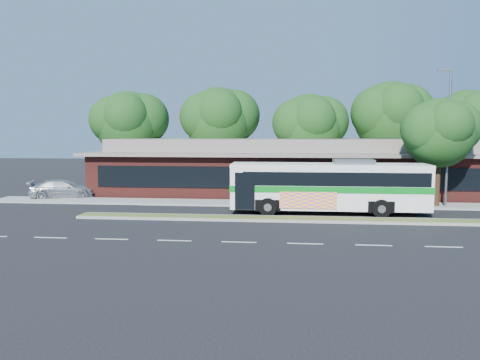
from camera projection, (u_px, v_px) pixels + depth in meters
The scene contains 14 objects.
ground at pixel (302, 222), 25.94m from camera, with size 120.00×120.00×0.00m, color black.
median_strip at pixel (301, 219), 26.53m from camera, with size 26.00×1.10×0.15m, color #505E27.
sidewalk at pixel (299, 204), 32.27m from camera, with size 44.00×2.60×0.12m, color gray.
parking_lot at pixel (73, 194), 37.63m from camera, with size 14.00×12.00×0.01m, color black.
plaza_building at pixel (297, 167), 38.59m from camera, with size 33.20×11.20×4.45m.
lamp_post at pixel (448, 134), 30.44m from camera, with size 0.93×0.18×9.07m.
tree_bg_a at pixel (133, 122), 41.78m from camera, with size 6.47×5.80×8.63m.
tree_bg_b at pixel (223, 119), 41.95m from camera, with size 6.69×6.00×9.00m.
tree_bg_c at pixel (314, 125), 40.22m from camera, with size 6.24×5.60×8.26m.
tree_bg_d at pixel (395, 116), 40.44m from camera, with size 6.91×6.20×9.37m.
tree_bg_e at pixel (471, 123), 38.92m from camera, with size 6.47×5.80×8.50m.
transit_bus at pixel (329, 183), 28.65m from camera, with size 11.97×2.88×3.35m.
sedan at pixel (63, 189), 35.35m from camera, with size 1.98×4.87×1.41m, color #B1B3B8.
sidewalk_tree at pixel (443, 131), 30.75m from camera, with size 5.10×4.58×7.23m.
Camera 1 is at (-0.87, -25.78, 4.99)m, focal length 35.00 mm.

